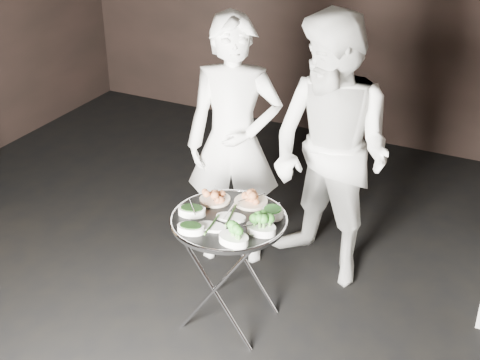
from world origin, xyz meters
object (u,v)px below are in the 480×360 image
at_px(waiter_left, 234,143).
at_px(waiter_right, 331,153).
at_px(serving_tray, 229,220).
at_px(tray_stand, 229,266).

height_order(waiter_left, waiter_right, waiter_right).
bearing_deg(serving_tray, tray_stand, -75.96).
height_order(serving_tray, waiter_left, waiter_left).
relative_size(tray_stand, waiter_left, 0.42).
xyz_separation_m(waiter_left, waiter_right, (0.67, 0.08, 0.03)).
distance_m(waiter_left, waiter_right, 0.67).
bearing_deg(tray_stand, serving_tray, 104.04).
xyz_separation_m(tray_stand, waiter_left, (-0.32, 0.70, 0.48)).
xyz_separation_m(tray_stand, serving_tray, (-0.00, 0.00, 0.33)).
distance_m(serving_tray, waiter_left, 0.78).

